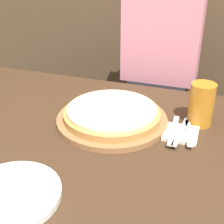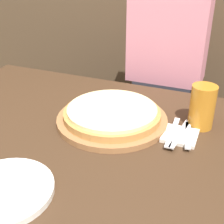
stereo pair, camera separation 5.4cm
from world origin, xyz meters
The scene contains 9 objects.
dining_table centered at (0.00, 0.00, 0.37)m, with size 1.43×0.96×0.74m.
pizza_on_board centered at (0.03, 0.13, 0.76)m, with size 0.39×0.39×0.06m.
beer_glass centered at (0.32, 0.21, 0.82)m, with size 0.08×0.08×0.15m.
dinner_plate centered at (-0.09, -0.31, 0.75)m, with size 0.25×0.25×0.02m.
napkin_stack centered at (0.27, 0.12, 0.74)m, with size 0.11×0.11×0.01m.
fork centered at (0.25, 0.12, 0.75)m, with size 0.03×0.19×0.00m.
dinner_knife centered at (0.27, 0.12, 0.75)m, with size 0.04×0.19×0.00m.
spoon centered at (0.30, 0.12, 0.75)m, with size 0.04×0.16×0.00m.
diner_person centered at (0.10, 0.66, 0.65)m, with size 0.35×0.20×1.32m.
Camera 2 is at (0.39, -0.77, 1.29)m, focal length 50.00 mm.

